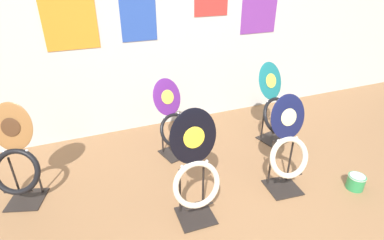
{
  "coord_description": "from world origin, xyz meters",
  "views": [
    {
      "loc": [
        -1.24,
        -1.0,
        1.79
      ],
      "look_at": [
        -0.34,
        1.22,
        0.55
      ],
      "focal_mm": 28.0,
      "sensor_mm": 36.0,
      "label": 1
    }
  ],
  "objects_px": {
    "toilet_seat_display_woodgrain": "(16,160)",
    "paint_can": "(356,181)",
    "toilet_seat_display_jazz_black": "(195,171)",
    "toilet_seat_display_navy_moon": "(288,149)",
    "toilet_seat_display_teal_sax": "(275,108)",
    "toilet_seat_display_purple_note": "(173,122)"
  },
  "relations": [
    {
      "from": "toilet_seat_display_purple_note",
      "to": "paint_can",
      "type": "bearing_deg",
      "value": -41.74
    },
    {
      "from": "toilet_seat_display_jazz_black",
      "to": "toilet_seat_display_teal_sax",
      "type": "xyz_separation_m",
      "value": [
        1.28,
        0.78,
        -0.05
      ]
    },
    {
      "from": "toilet_seat_display_teal_sax",
      "to": "paint_can",
      "type": "bearing_deg",
      "value": -80.03
    },
    {
      "from": "toilet_seat_display_jazz_black",
      "to": "toilet_seat_display_teal_sax",
      "type": "distance_m",
      "value": 1.5
    },
    {
      "from": "paint_can",
      "to": "toilet_seat_display_jazz_black",
      "type": "bearing_deg",
      "value": 170.85
    },
    {
      "from": "toilet_seat_display_navy_moon",
      "to": "paint_can",
      "type": "relative_size",
      "value": 5.64
    },
    {
      "from": "toilet_seat_display_jazz_black",
      "to": "toilet_seat_display_navy_moon",
      "type": "height_order",
      "value": "toilet_seat_display_jazz_black"
    },
    {
      "from": "toilet_seat_display_jazz_black",
      "to": "toilet_seat_display_navy_moon",
      "type": "distance_m",
      "value": 0.86
    },
    {
      "from": "toilet_seat_display_jazz_black",
      "to": "toilet_seat_display_teal_sax",
      "type": "bearing_deg",
      "value": 31.23
    },
    {
      "from": "toilet_seat_display_jazz_black",
      "to": "paint_can",
      "type": "height_order",
      "value": "toilet_seat_display_jazz_black"
    },
    {
      "from": "toilet_seat_display_woodgrain",
      "to": "toilet_seat_display_teal_sax",
      "type": "height_order",
      "value": "toilet_seat_display_teal_sax"
    },
    {
      "from": "toilet_seat_display_woodgrain",
      "to": "toilet_seat_display_teal_sax",
      "type": "xyz_separation_m",
      "value": [
        2.54,
        0.05,
        -0.01
      ]
    },
    {
      "from": "toilet_seat_display_woodgrain",
      "to": "toilet_seat_display_jazz_black",
      "type": "bearing_deg",
      "value": -30.0
    },
    {
      "from": "toilet_seat_display_teal_sax",
      "to": "toilet_seat_display_navy_moon",
      "type": "relative_size",
      "value": 1.0
    },
    {
      "from": "toilet_seat_display_jazz_black",
      "to": "toilet_seat_display_navy_moon",
      "type": "bearing_deg",
      "value": 1.71
    },
    {
      "from": "toilet_seat_display_purple_note",
      "to": "toilet_seat_display_navy_moon",
      "type": "distance_m",
      "value": 1.16
    },
    {
      "from": "toilet_seat_display_woodgrain",
      "to": "paint_can",
      "type": "bearing_deg",
      "value": -19.48
    },
    {
      "from": "toilet_seat_display_purple_note",
      "to": "toilet_seat_display_woodgrain",
      "type": "distance_m",
      "value": 1.42
    },
    {
      "from": "toilet_seat_display_jazz_black",
      "to": "paint_can",
      "type": "bearing_deg",
      "value": -9.15
    },
    {
      "from": "paint_can",
      "to": "toilet_seat_display_teal_sax",
      "type": "bearing_deg",
      "value": 99.97
    },
    {
      "from": "toilet_seat_display_jazz_black",
      "to": "toilet_seat_display_navy_moon",
      "type": "xyz_separation_m",
      "value": [
        0.86,
        0.03,
        -0.03
      ]
    },
    {
      "from": "toilet_seat_display_purple_note",
      "to": "toilet_seat_display_teal_sax",
      "type": "xyz_separation_m",
      "value": [
        1.14,
        -0.16,
        0.03
      ]
    }
  ]
}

